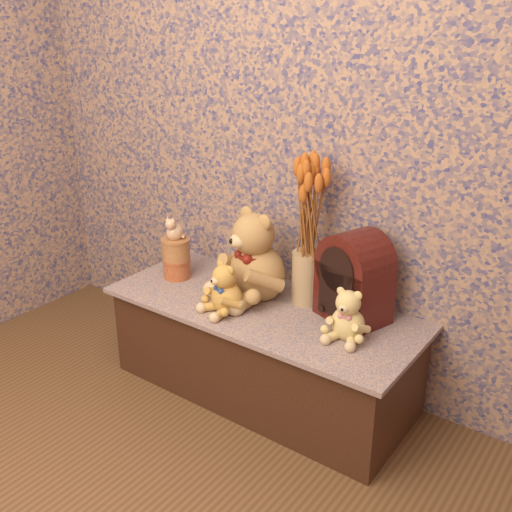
{
  "coord_description": "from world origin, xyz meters",
  "views": [
    {
      "loc": [
        1.29,
        -0.6,
        1.56
      ],
      "look_at": [
        0.0,
        1.17,
        0.66
      ],
      "focal_mm": 41.83,
      "sensor_mm": 36.0,
      "label": 1
    }
  ],
  "objects_px": {
    "ceramic_vase": "(308,277)",
    "biscuit_tin_lower": "(177,268)",
    "teddy_medium": "(227,286)",
    "cat_figurine": "(175,227)",
    "cathedral_radio": "(355,276)",
    "teddy_large": "(257,251)",
    "teddy_small": "(349,311)"
  },
  "relations": [
    {
      "from": "teddy_medium",
      "to": "cathedral_radio",
      "type": "height_order",
      "value": "cathedral_radio"
    },
    {
      "from": "biscuit_tin_lower",
      "to": "teddy_large",
      "type": "bearing_deg",
      "value": 8.93
    },
    {
      "from": "teddy_large",
      "to": "teddy_small",
      "type": "distance_m",
      "value": 0.5
    },
    {
      "from": "cathedral_radio",
      "to": "cat_figurine",
      "type": "bearing_deg",
      "value": -153.26
    },
    {
      "from": "teddy_large",
      "to": "biscuit_tin_lower",
      "type": "distance_m",
      "value": 0.45
    },
    {
      "from": "teddy_medium",
      "to": "teddy_small",
      "type": "height_order",
      "value": "teddy_medium"
    },
    {
      "from": "biscuit_tin_lower",
      "to": "teddy_small",
      "type": "bearing_deg",
      "value": -1.64
    },
    {
      "from": "cathedral_radio",
      "to": "biscuit_tin_lower",
      "type": "height_order",
      "value": "cathedral_radio"
    },
    {
      "from": "teddy_medium",
      "to": "cat_figurine",
      "type": "distance_m",
      "value": 0.44
    },
    {
      "from": "teddy_large",
      "to": "cathedral_radio",
      "type": "xyz_separation_m",
      "value": [
        0.43,
        0.06,
        -0.02
      ]
    },
    {
      "from": "teddy_medium",
      "to": "ceramic_vase",
      "type": "distance_m",
      "value": 0.35
    },
    {
      "from": "teddy_small",
      "to": "ceramic_vase",
      "type": "relative_size",
      "value": 0.97
    },
    {
      "from": "teddy_large",
      "to": "teddy_small",
      "type": "xyz_separation_m",
      "value": [
        0.49,
        -0.09,
        -0.1
      ]
    },
    {
      "from": "cathedral_radio",
      "to": "ceramic_vase",
      "type": "distance_m",
      "value": 0.24
    },
    {
      "from": "teddy_large",
      "to": "teddy_medium",
      "type": "bearing_deg",
      "value": -73.86
    },
    {
      "from": "ceramic_vase",
      "to": "biscuit_tin_lower",
      "type": "relative_size",
      "value": 1.81
    },
    {
      "from": "teddy_small",
      "to": "cathedral_radio",
      "type": "bearing_deg",
      "value": 106.5
    },
    {
      "from": "teddy_medium",
      "to": "ceramic_vase",
      "type": "height_order",
      "value": "teddy_medium"
    },
    {
      "from": "teddy_medium",
      "to": "biscuit_tin_lower",
      "type": "height_order",
      "value": "teddy_medium"
    },
    {
      "from": "teddy_large",
      "to": "teddy_medium",
      "type": "relative_size",
      "value": 1.83
    },
    {
      "from": "teddy_medium",
      "to": "cat_figurine",
      "type": "height_order",
      "value": "cat_figurine"
    },
    {
      "from": "teddy_large",
      "to": "teddy_medium",
      "type": "xyz_separation_m",
      "value": [
        -0.01,
        -0.19,
        -0.09
      ]
    },
    {
      "from": "teddy_small",
      "to": "cathedral_radio",
      "type": "distance_m",
      "value": 0.18
    },
    {
      "from": "ceramic_vase",
      "to": "biscuit_tin_lower",
      "type": "height_order",
      "value": "ceramic_vase"
    },
    {
      "from": "biscuit_tin_lower",
      "to": "cat_figurine",
      "type": "bearing_deg",
      "value": 0.0
    },
    {
      "from": "teddy_small",
      "to": "ceramic_vase",
      "type": "distance_m",
      "value": 0.33
    },
    {
      "from": "teddy_large",
      "to": "cathedral_radio",
      "type": "height_order",
      "value": "teddy_large"
    },
    {
      "from": "teddy_small",
      "to": "biscuit_tin_lower",
      "type": "bearing_deg",
      "value": 173.64
    },
    {
      "from": "teddy_small",
      "to": "cat_figurine",
      "type": "distance_m",
      "value": 0.91
    },
    {
      "from": "teddy_medium",
      "to": "cat_figurine",
      "type": "bearing_deg",
      "value": -178.93
    },
    {
      "from": "teddy_medium",
      "to": "biscuit_tin_lower",
      "type": "bearing_deg",
      "value": -178.93
    },
    {
      "from": "teddy_large",
      "to": "biscuit_tin_lower",
      "type": "height_order",
      "value": "teddy_large"
    }
  ]
}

